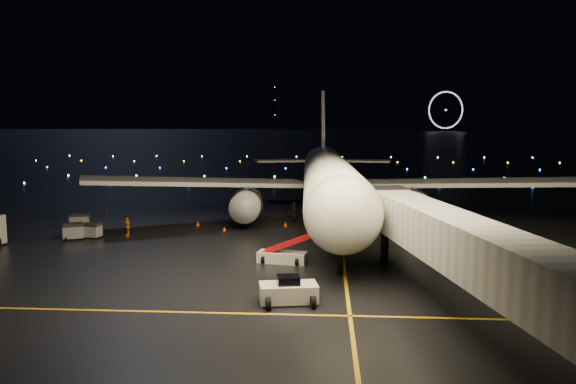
# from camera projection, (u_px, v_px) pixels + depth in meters

# --- Properties ---
(ground) EXTENTS (2000.00, 2000.00, 0.00)m
(ground) POSITION_uv_depth(u_px,v_px,m) (308.00, 142.00, 342.57)
(ground) COLOR black
(ground) RESTS_ON ground
(lane_centre) EXTENTS (0.25, 80.00, 0.02)m
(lane_centre) POSITION_uv_depth(u_px,v_px,m) (340.00, 235.00, 59.59)
(lane_centre) COLOR gold
(lane_centre) RESTS_ON ground
(lane_cross) EXTENTS (60.00, 0.25, 0.02)m
(lane_cross) POSITION_uv_depth(u_px,v_px,m) (84.00, 310.00, 35.95)
(lane_cross) COLOR gold
(lane_cross) RESTS_ON ground
(airliner) EXTENTS (61.92, 59.02, 17.00)m
(airliner) POSITION_uv_depth(u_px,v_px,m) (328.00, 150.00, 69.24)
(airliner) COLOR silver
(airliner) RESTS_ON ground
(pushback_tug) EXTENTS (4.12, 2.66, 1.82)m
(pushback_tug) POSITION_uv_depth(u_px,v_px,m) (288.00, 289.00, 37.37)
(pushback_tug) COLOR beige
(pushback_tug) RESTS_ON ground
(belt_loader) EXTENTS (6.33, 2.76, 2.97)m
(belt_loader) POSITION_uv_depth(u_px,v_px,m) (282.00, 246.00, 47.97)
(belt_loader) COLOR beige
(belt_loader) RESTS_ON ground
(crew_c) EXTENTS (1.12, 1.17, 1.96)m
(crew_c) POSITION_uv_depth(u_px,v_px,m) (127.00, 227.00, 59.39)
(crew_c) COLOR orange
(crew_c) RESTS_ON ground
(safety_cone_0) EXTENTS (0.47, 0.47, 0.47)m
(safety_cone_0) POSITION_uv_depth(u_px,v_px,m) (224.00, 229.00, 62.27)
(safety_cone_0) COLOR #FA3400
(safety_cone_0) RESTS_ON ground
(safety_cone_1) EXTENTS (0.51, 0.51, 0.54)m
(safety_cone_1) POSITION_uv_depth(u_px,v_px,m) (285.00, 224.00, 64.87)
(safety_cone_1) COLOR #FA3400
(safety_cone_1) RESTS_ON ground
(safety_cone_2) EXTENTS (0.48, 0.48, 0.50)m
(safety_cone_2) POSITION_uv_depth(u_px,v_px,m) (198.00, 223.00, 65.29)
(safety_cone_2) COLOR #FA3400
(safety_cone_2) RESTS_ON ground
(safety_cone_3) EXTENTS (0.52, 0.52, 0.49)m
(safety_cone_3) POSITION_uv_depth(u_px,v_px,m) (107.00, 211.00, 74.51)
(safety_cone_3) COLOR #FA3400
(safety_cone_3) RESTS_ON ground
(ferris_wheel) EXTENTS (49.33, 16.80, 52.00)m
(ferris_wheel) POSITION_uv_depth(u_px,v_px,m) (446.00, 112.00, 744.10)
(ferris_wheel) COLOR black
(ferris_wheel) RESTS_ON ground
(radio_mast) EXTENTS (1.80, 1.80, 64.00)m
(radio_mast) POSITION_uv_depth(u_px,v_px,m) (275.00, 108.00, 778.21)
(radio_mast) COLOR black
(radio_mast) RESTS_ON ground
(taxiway_lights) EXTENTS (164.00, 92.00, 0.36)m
(taxiway_lights) POSITION_uv_depth(u_px,v_px,m) (286.00, 166.00, 150.46)
(taxiway_lights) COLOR black
(taxiway_lights) RESTS_ON ground
(baggage_cart_0) EXTENTS (2.37, 2.04, 1.69)m
(baggage_cart_0) POSITION_uv_depth(u_px,v_px,m) (73.00, 231.00, 57.50)
(baggage_cart_0) COLOR gray
(baggage_cart_0) RESTS_ON ground
(baggage_cart_1) EXTENTS (2.43, 2.04, 1.76)m
(baggage_cart_1) POSITION_uv_depth(u_px,v_px,m) (80.00, 221.00, 63.37)
(baggage_cart_1) COLOR gray
(baggage_cart_1) RESTS_ON ground
(baggage_cart_2) EXTENTS (1.99, 1.53, 1.54)m
(baggage_cart_2) POSITION_uv_depth(u_px,v_px,m) (91.00, 231.00, 58.24)
(baggage_cart_2) COLOR gray
(baggage_cart_2) RESTS_ON ground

